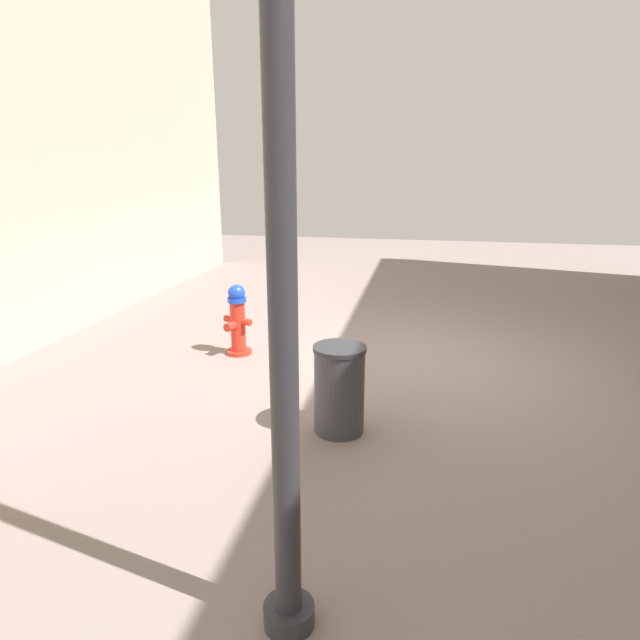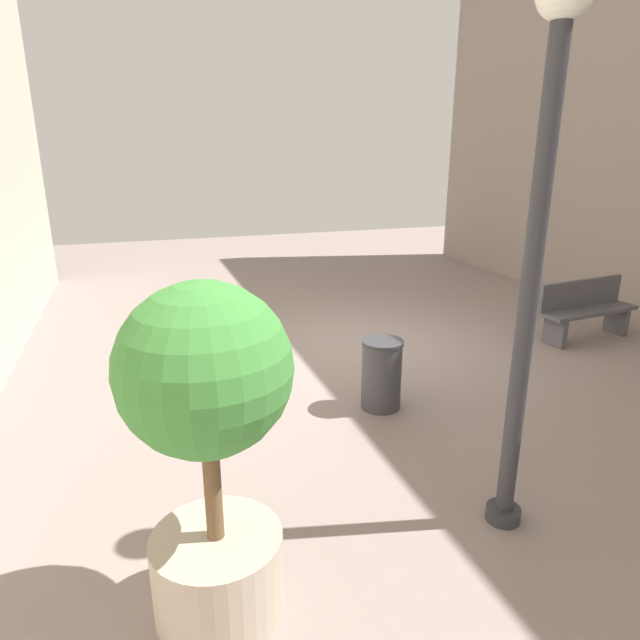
{
  "view_description": "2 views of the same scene",
  "coord_description": "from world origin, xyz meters",
  "px_view_note": "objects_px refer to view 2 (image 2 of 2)",
  "views": [
    {
      "loc": [
        0.01,
        6.51,
        2.41
      ],
      "look_at": [
        1.06,
        1.23,
        0.84
      ],
      "focal_mm": 29.75,
      "sensor_mm": 36.0,
      "label": 1
    },
    {
      "loc": [
        3.3,
        7.42,
        2.96
      ],
      "look_at": [
        1.12,
        0.96,
        0.81
      ],
      "focal_mm": 30.64,
      "sensor_mm": 36.0,
      "label": 2
    }
  ],
  "objects_px": {
    "planter_tree": "(209,430)",
    "trash_bin": "(381,374)",
    "street_lamp": "(539,215)",
    "fire_hydrant": "(217,336)",
    "bench_near": "(585,308)"
  },
  "relations": [
    {
      "from": "fire_hydrant",
      "to": "trash_bin",
      "type": "xyz_separation_m",
      "value": [
        -1.65,
        1.84,
        -0.05
      ]
    },
    {
      "from": "fire_hydrant",
      "to": "planter_tree",
      "type": "height_order",
      "value": "planter_tree"
    },
    {
      "from": "bench_near",
      "to": "planter_tree",
      "type": "xyz_separation_m",
      "value": [
        6.44,
        3.62,
        0.84
      ]
    },
    {
      "from": "trash_bin",
      "to": "street_lamp",
      "type": "bearing_deg",
      "value": 92.3
    },
    {
      "from": "fire_hydrant",
      "to": "trash_bin",
      "type": "bearing_deg",
      "value": 131.89
    },
    {
      "from": "street_lamp",
      "to": "trash_bin",
      "type": "height_order",
      "value": "street_lamp"
    },
    {
      "from": "planter_tree",
      "to": "street_lamp",
      "type": "distance_m",
      "value": 2.65
    },
    {
      "from": "fire_hydrant",
      "to": "bench_near",
      "type": "distance_m",
      "value": 5.84
    },
    {
      "from": "trash_bin",
      "to": "planter_tree",
      "type": "bearing_deg",
      "value": 46.4
    },
    {
      "from": "fire_hydrant",
      "to": "bench_near",
      "type": "relative_size",
      "value": 0.52
    },
    {
      "from": "planter_tree",
      "to": "trash_bin",
      "type": "height_order",
      "value": "planter_tree"
    },
    {
      "from": "fire_hydrant",
      "to": "bench_near",
      "type": "height_order",
      "value": "bench_near"
    },
    {
      "from": "fire_hydrant",
      "to": "planter_tree",
      "type": "bearing_deg",
      "value": 81.6
    },
    {
      "from": "street_lamp",
      "to": "bench_near",
      "type": "bearing_deg",
      "value": -139.67
    },
    {
      "from": "fire_hydrant",
      "to": "planter_tree",
      "type": "xyz_separation_m",
      "value": [
        0.63,
        4.24,
        0.87
      ]
    }
  ]
}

